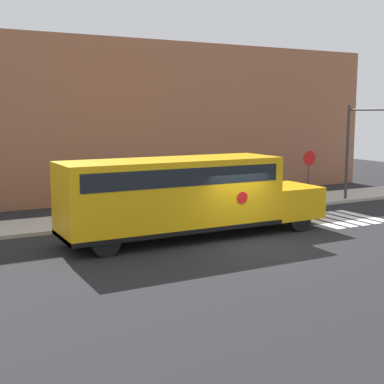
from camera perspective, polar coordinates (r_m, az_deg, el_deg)
The scene contains 7 objects.
ground_plane at distance 19.70m, azimuth 6.11°, elevation -5.58°, with size 60.00×60.00×0.00m, color black.
sidewalk_strip at distance 25.18m, azimuth -2.24°, elevation -2.26°, with size 44.00×3.00×0.15m.
building_backdrop at distance 30.72m, azimuth -7.65°, elevation 7.58°, with size 32.00×4.00×8.63m.
crosswalk_stripes at distance 25.13m, azimuth 15.51°, elevation -2.76°, with size 3.30×3.20×0.01m.
school_bus at distance 20.17m, azimuth -0.89°, elevation -0.15°, with size 10.63×2.57×3.06m.
stop_sign at distance 28.22m, azimuth 12.35°, elevation 2.46°, with size 0.77×0.10×2.83m.
traffic_light at distance 28.91m, azimuth 18.01°, elevation 5.48°, with size 0.28×3.70×5.15m.
Camera 1 is at (-10.81, -15.75, 4.78)m, focal length 50.00 mm.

